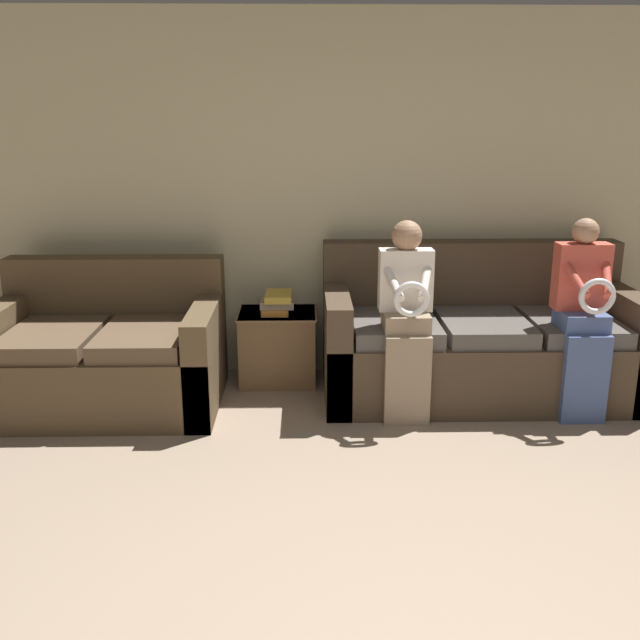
{
  "coord_description": "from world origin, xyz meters",
  "views": [
    {
      "loc": [
        -0.41,
        -1.79,
        1.82
      ],
      "look_at": [
        -0.33,
        1.98,
        0.75
      ],
      "focal_mm": 40.0,
      "sensor_mm": 36.0,
      "label": 1
    }
  ],
  "objects": [
    {
      "name": "wall_back",
      "position": [
        0.0,
        3.33,
        1.27
      ],
      "size": [
        6.63,
        0.06,
        2.55
      ],
      "color": "beige",
      "rests_on": "ground_plane"
    },
    {
      "name": "couch_main",
      "position": [
        0.75,
        2.8,
        0.35
      ],
      "size": [
        2.07,
        0.94,
        1.0
      ],
      "color": "#473828",
      "rests_on": "ground_plane"
    },
    {
      "name": "couch_side",
      "position": [
        -1.72,
        2.66,
        0.32
      ],
      "size": [
        1.47,
        0.99,
        0.91
      ],
      "color": "brown",
      "rests_on": "ground_plane"
    },
    {
      "name": "child_left_seated",
      "position": [
        0.2,
        2.4,
        0.68
      ],
      "size": [
        0.33,
        0.38,
        1.23
      ],
      "color": "gray",
      "rests_on": "ground_plane"
    },
    {
      "name": "child_right_seated",
      "position": [
        1.3,
        2.4,
        0.67
      ],
      "size": [
        0.33,
        0.37,
        1.24
      ],
      "color": "#475B8E",
      "rests_on": "ground_plane"
    },
    {
      "name": "side_shelf",
      "position": [
        -0.61,
        3.05,
        0.26
      ],
      "size": [
        0.55,
        0.46,
        0.51
      ],
      "color": "brown",
      "rests_on": "ground_plane"
    },
    {
      "name": "book_stack",
      "position": [
        -0.61,
        3.05,
        0.58
      ],
      "size": [
        0.23,
        0.3,
        0.14
      ],
      "color": "orange",
      "rests_on": "side_shelf"
    }
  ]
}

